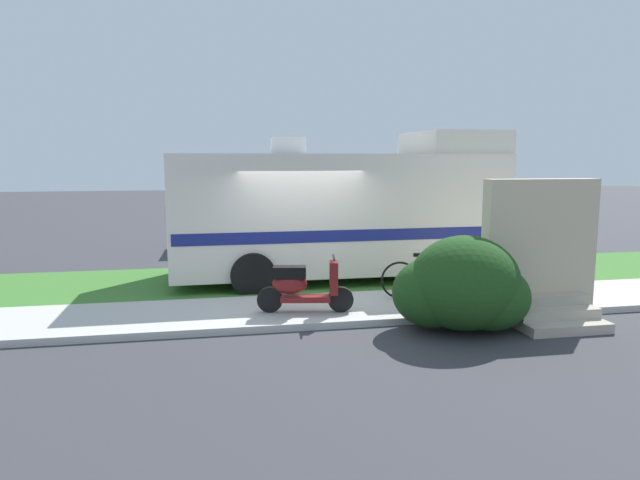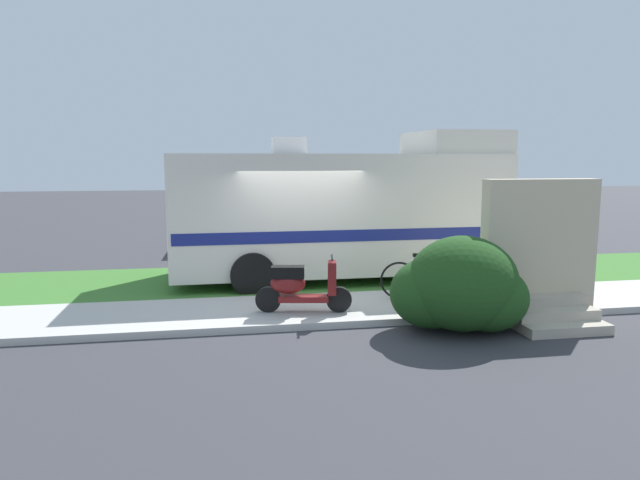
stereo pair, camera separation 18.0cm
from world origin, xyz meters
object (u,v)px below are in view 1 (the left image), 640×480
Objects in this scene: motorhome_rv at (342,210)px; bottle_spare at (519,298)px; scooter at (302,286)px; pickup_truck_near at (298,217)px; bicycle at (429,278)px; bottle_green at (572,291)px.

motorhome_rv reaches higher than bottle_spare.
scooter is 0.30× the size of pickup_truck_near.
scooter is at bearing -169.23° from bicycle.
pickup_truck_near is at bearing 81.82° from scooter.
scooter is 0.93× the size of bicycle.
bottle_green is 1.31× the size of bottle_spare.
bicycle is 0.32× the size of pickup_truck_near.
bottle_green is (5.19, 0.01, -0.33)m from scooter.
motorhome_rv is 4.41× the size of scooter.
bottle_green is 1.21m from bottle_spare.
scooter is 5.49× the size of bottle_green.
bottle_green is at bearing 0.06° from scooter.
pickup_truck_near reaches higher than scooter.
scooter is at bearing 177.52° from bottle_spare.
bicycle is at bearing -79.37° from pickup_truck_near.
pickup_truck_near is at bearing 93.17° from motorhome_rv.
motorhome_rv is 24.22× the size of bottle_green.
pickup_truck_near is 24.32× the size of bottle_spare.
bicycle is 1.66m from bottle_spare.
motorhome_rv is at bearing 129.75° from bottle_spare.
bottle_spare is (1.50, -0.65, -0.30)m from bicycle.
pickup_truck_near reaches higher than bicycle.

